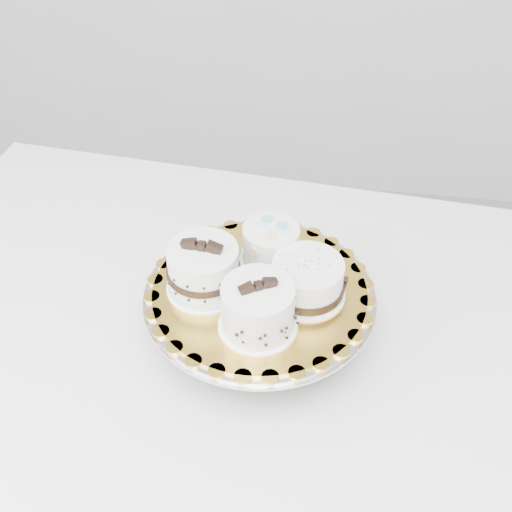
# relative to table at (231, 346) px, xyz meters

# --- Properties ---
(table) EXTENTS (1.38, 0.98, 0.75)m
(table) POSITION_rel_table_xyz_m (0.00, 0.00, 0.00)
(table) COLOR silver
(table) RESTS_ON floor
(cake_stand) EXTENTS (0.37, 0.37, 0.10)m
(cake_stand) POSITION_rel_table_xyz_m (0.05, -0.02, 0.14)
(cake_stand) COLOR gray
(cake_stand) RESTS_ON table
(cake_board) EXTENTS (0.42, 0.42, 0.01)m
(cake_board) POSITION_rel_table_xyz_m (0.05, -0.02, 0.17)
(cake_board) COLOR gold
(cake_board) RESTS_ON cake_stand
(cake_swirl) EXTENTS (0.15, 0.15, 0.10)m
(cake_swirl) POSITION_rel_table_xyz_m (0.06, -0.10, 0.21)
(cake_swirl) COLOR white
(cake_swirl) RESTS_ON cake_board
(cake_banded) EXTENTS (0.12, 0.12, 0.10)m
(cake_banded) POSITION_rel_table_xyz_m (-0.03, -0.03, 0.21)
(cake_banded) COLOR white
(cake_banded) RESTS_ON cake_board
(cake_dots) EXTENTS (0.11, 0.11, 0.07)m
(cake_dots) POSITION_rel_table_xyz_m (0.06, 0.05, 0.21)
(cake_dots) COLOR white
(cake_dots) RESTS_ON cake_board
(cake_ribbon) EXTENTS (0.13, 0.13, 0.07)m
(cake_ribbon) POSITION_rel_table_xyz_m (0.13, -0.02, 0.20)
(cake_ribbon) COLOR white
(cake_ribbon) RESTS_ON cake_board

